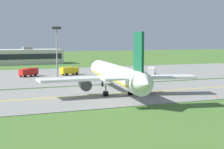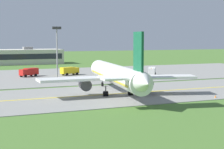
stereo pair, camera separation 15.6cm
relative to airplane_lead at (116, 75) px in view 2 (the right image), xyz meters
The scene contains 11 objects.
ground_plane 5.01m from the airplane_lead, 19.42° to the left, with size 500.00×500.00×0.00m, color #47702D.
taxiway_strip 4.97m from the airplane_lead, 19.42° to the left, with size 240.00×28.00×0.10m, color gray.
apron_pad 44.96m from the airplane_lead, 73.56° to the left, with size 140.00×52.00×0.10m, color gray.
taxiway_centreline 4.92m from the airplane_lead, 19.42° to the left, with size 220.00×0.60×0.01m, color yellow.
airplane_lead is the anchor object (origin of this frame).
service_truck_baggage 40.66m from the airplane_lead, 50.52° to the left, with size 4.92×6.17×2.60m.
service_truck_fuel 44.19m from the airplane_lead, 103.11° to the left, with size 6.23×4.73×2.60m.
service_truck_pushback 42.73m from the airplane_lead, 86.53° to the left, with size 6.34×3.80×2.60m.
terminal_building 100.72m from the airplane_lead, 95.71° to the left, with size 50.13×14.10×7.82m.
apron_light_mast 28.08m from the airplane_lead, 101.21° to the left, with size 2.40×0.50×14.70m.
traffic_cone_near_edge 20.07m from the airplane_lead, 34.82° to the right, with size 0.44×0.44×0.60m, color orange.
Camera 2 is at (-32.75, -69.44, 11.61)m, focal length 58.91 mm.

